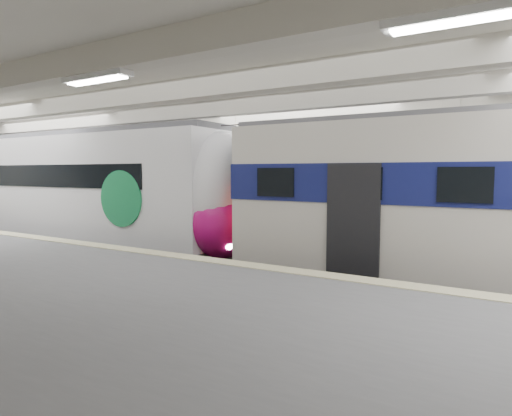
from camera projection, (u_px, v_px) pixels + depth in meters
The scene contains 3 objects.
station_hall at pixel (228, 171), 11.63m from camera, with size 36.00×24.00×5.75m.
modern_emu at pixel (108, 194), 16.71m from camera, with size 14.98×3.09×4.78m.
far_train at pixel (235, 193), 20.24m from camera, with size 13.49×2.98×4.31m.
Camera 1 is at (6.60, -11.39, 3.22)m, focal length 30.00 mm.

